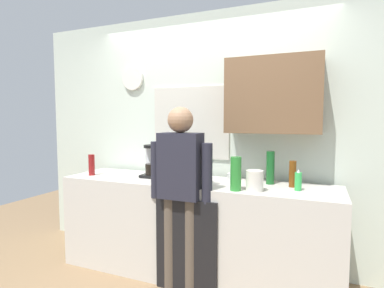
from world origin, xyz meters
TOP-DOWN VIEW (x-y plane):
  - kitchen_counter at (0.00, 0.30)m, footprint 2.62×0.64m
  - dishwasher_panel at (0.06, -0.03)m, footprint 0.56×0.02m
  - back_wall_assembly at (0.09, 0.70)m, footprint 4.22×0.42m
  - coffee_maker at (-0.47, 0.36)m, footprint 0.20×0.20m
  - bottle_amber_beer at (0.88, 0.40)m, footprint 0.06×0.06m
  - bottle_clear_soda at (0.46, 0.08)m, footprint 0.09×0.09m
  - bottle_green_wine at (0.69, 0.45)m, footprint 0.07×0.07m
  - bottle_red_vinegar at (-1.11, 0.18)m, footprint 0.06×0.06m
  - bottle_dark_sauce at (-0.27, 0.10)m, footprint 0.06×0.06m
  - cup_white_mug at (0.36, 0.34)m, footprint 0.08×0.08m
  - mixing_bowl at (0.01, 0.21)m, footprint 0.22×0.22m
  - potted_plant at (-0.21, 0.42)m, footprint 0.15×0.15m
  - dish_soap at (0.94, 0.28)m, footprint 0.06×0.06m
  - storage_canister at (0.61, 0.12)m, footprint 0.14×0.14m
  - person_at_sink at (0.00, 0.00)m, footprint 0.57×0.22m

SIDE VIEW (x-z plane):
  - dishwasher_panel at x=0.06m, z-range 0.00..0.82m
  - kitchen_counter at x=0.00m, z-range 0.00..0.91m
  - person_at_sink at x=0.00m, z-range 0.15..1.75m
  - mixing_bowl at x=0.01m, z-range 0.91..0.99m
  - cup_white_mug at x=0.36m, z-range 0.91..1.00m
  - dish_soap at x=0.94m, z-range 0.90..1.08m
  - storage_canister at x=0.61m, z-range 0.91..1.08m
  - bottle_dark_sauce at x=-0.27m, z-range 0.91..1.09m
  - bottle_red_vinegar at x=-1.11m, z-range 0.91..1.13m
  - bottle_amber_beer at x=0.88m, z-range 0.91..1.14m
  - potted_plant at x=-0.21m, z-range 0.93..1.16m
  - bottle_clear_soda at x=0.46m, z-range 0.91..1.19m
  - coffee_maker at x=-0.47m, z-range 0.89..1.22m
  - bottle_green_wine at x=0.69m, z-range 0.91..1.21m
  - back_wall_assembly at x=0.09m, z-range 0.06..2.66m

